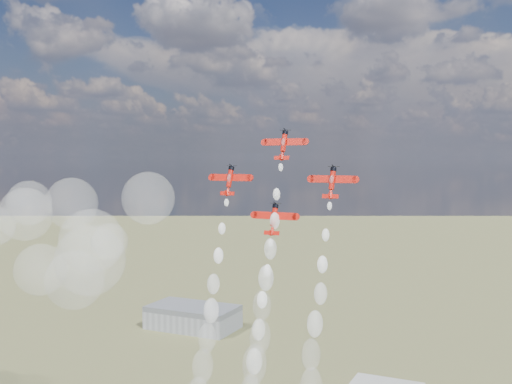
{
  "coord_description": "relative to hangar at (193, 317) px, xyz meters",
  "views": [
    {
      "loc": [
        54.82,
        -112.03,
        98.11
      ],
      "look_at": [
        -5.73,
        19.05,
        89.69
      ],
      "focal_mm": 42.0,
      "sensor_mm": 36.0,
      "label": 1
    }
  ],
  "objects": [
    {
      "name": "hangar",
      "position": [
        0.0,
        0.0,
        0.0
      ],
      "size": [
        50.0,
        28.0,
        13.0
      ],
      "color": "gray",
      "rests_on": "ground"
    },
    {
      "name": "plane_lead",
      "position": [
        120.27,
        -158.03,
        94.71
      ],
      "size": [
        10.7,
        4.58,
        7.39
      ],
      "rotation": [
        1.24,
        0.0,
        0.0
      ],
      "color": "red",
      "rests_on": "ground"
    },
    {
      "name": "plane_left",
      "position": [
        107.12,
        -161.02,
        86.0
      ],
      "size": [
        10.7,
        4.58,
        7.39
      ],
      "rotation": [
        1.24,
        0.0,
        0.0
      ],
      "color": "red",
      "rests_on": "ground"
    },
    {
      "name": "plane_right",
      "position": [
        133.43,
        -161.02,
        86.0
      ],
      "size": [
        10.7,
        4.58,
        7.39
      ],
      "rotation": [
        1.24,
        0.0,
        0.0
      ],
      "color": "red",
      "rests_on": "ground"
    },
    {
      "name": "plane_slot",
      "position": [
        120.27,
        -164.02,
        77.29
      ],
      "size": [
        10.7,
        4.58,
        7.39
      ],
      "rotation": [
        1.24,
        0.0,
        0.0
      ],
      "color": "red",
      "rests_on": "ground"
    },
    {
      "name": "smoke_trail_lead",
      "position": [
        120.37,
        -171.8,
        54.4
      ],
      "size": [
        5.13,
        17.81,
        46.33
      ],
      "color": "white",
      "rests_on": "plane_lead"
    },
    {
      "name": "smoke_trail_left",
      "position": [
        107.41,
        -174.55,
        46.11
      ],
      "size": [
        5.1,
        17.7,
        46.15
      ],
      "color": "white",
      "rests_on": "plane_left"
    },
    {
      "name": "smoke_trail_right",
      "position": [
        133.28,
        -174.84,
        46.02
      ],
      "size": [
        5.47,
        18.03,
        46.17
      ],
      "color": "white",
      "rests_on": "plane_right"
    },
    {
      "name": "drifted_smoke_cloud",
      "position": [
        47.96,
        -153.49,
        68.17
      ],
      "size": [
        66.38,
        37.48,
        46.18
      ],
      "color": "white",
      "rests_on": "ground"
    }
  ]
}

